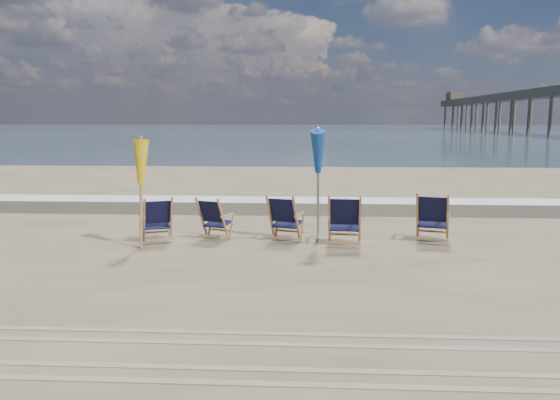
% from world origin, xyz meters
% --- Properties ---
extents(ocean, '(400.00, 400.00, 0.00)m').
position_xyz_m(ocean, '(0.00, 128.00, 0.00)').
color(ocean, '#374D5C').
rests_on(ocean, ground).
extents(surf_foam, '(200.00, 1.40, 0.01)m').
position_xyz_m(surf_foam, '(0.00, 8.30, 0.00)').
color(surf_foam, silver).
rests_on(surf_foam, ground).
extents(wet_sand_strip, '(200.00, 2.60, 0.00)m').
position_xyz_m(wet_sand_strip, '(0.00, 6.80, 0.00)').
color(wet_sand_strip, '#42362A').
rests_on(wet_sand_strip, ground).
extents(tire_tracks, '(80.00, 1.30, 0.01)m').
position_xyz_m(tire_tracks, '(0.00, -2.80, 0.01)').
color(tire_tracks, gray).
rests_on(tire_tracks, ground).
extents(beach_chair_0, '(0.82, 0.86, 0.94)m').
position_xyz_m(beach_chair_0, '(-2.18, 2.41, 0.47)').
color(beach_chair_0, black).
rests_on(beach_chair_0, ground).
extents(beach_chair_1, '(0.76, 0.80, 0.89)m').
position_xyz_m(beach_chair_1, '(-1.17, 2.52, 0.45)').
color(beach_chair_1, black).
rests_on(beach_chair_1, ground).
extents(beach_chair_2, '(0.81, 0.86, 0.98)m').
position_xyz_m(beach_chair_2, '(0.31, 2.42, 0.49)').
color(beach_chair_2, black).
rests_on(beach_chair_2, ground).
extents(beach_chair_3, '(0.73, 0.80, 1.04)m').
position_xyz_m(beach_chair_3, '(1.53, 2.12, 0.52)').
color(beach_chair_3, black).
rests_on(beach_chair_3, ground).
extents(beach_chair_4, '(0.84, 0.90, 1.03)m').
position_xyz_m(beach_chair_4, '(3.26, 2.49, 0.52)').
color(beach_chair_4, black).
rests_on(beach_chair_4, ground).
extents(umbrella_yellow, '(0.30, 0.30, 2.04)m').
position_xyz_m(umbrella_yellow, '(-2.61, 1.87, 1.53)').
color(umbrella_yellow, '#AB794C').
rests_on(umbrella_yellow, ground).
extents(umbrella_blue, '(0.30, 0.30, 2.32)m').
position_xyz_m(umbrella_blue, '(0.74, 2.67, 1.79)').
color(umbrella_blue, '#A5A5AD').
rests_on(umbrella_blue, ground).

